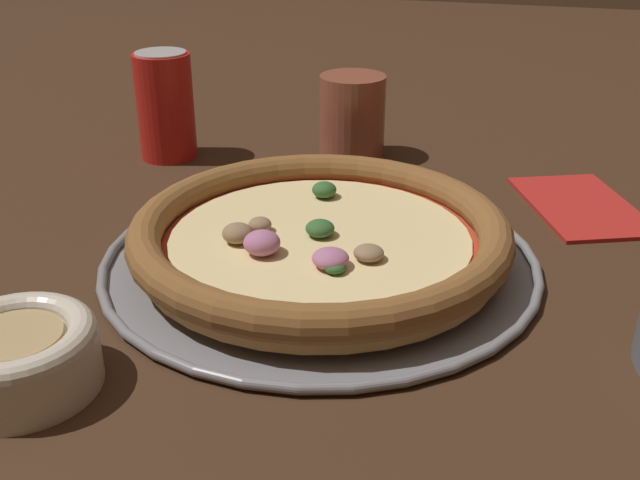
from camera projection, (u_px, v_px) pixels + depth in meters
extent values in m
plane|color=#3D2616|center=(320.00, 263.00, 0.65)|extent=(3.00, 3.00, 0.00)
cylinder|color=gray|center=(320.00, 261.00, 0.65)|extent=(0.37, 0.37, 0.01)
torus|color=gray|center=(320.00, 258.00, 0.65)|extent=(0.38, 0.38, 0.01)
cylinder|color=tan|center=(320.00, 247.00, 0.64)|extent=(0.30, 0.30, 0.01)
torus|color=brown|center=(320.00, 230.00, 0.63)|extent=(0.33, 0.33, 0.03)
cylinder|color=#B7381E|center=(320.00, 239.00, 0.64)|extent=(0.27, 0.27, 0.00)
cylinder|color=beige|center=(320.00, 237.00, 0.64)|extent=(0.26, 0.26, 0.00)
ellipsoid|color=#33602D|center=(320.00, 227.00, 0.64)|extent=(0.04, 0.04, 0.01)
ellipsoid|color=#B26B93|center=(330.00, 258.00, 0.58)|extent=(0.03, 0.03, 0.01)
ellipsoid|color=#33602D|center=(324.00, 190.00, 0.71)|extent=(0.03, 0.03, 0.02)
ellipsoid|color=#8E7051|center=(369.00, 253.00, 0.60)|extent=(0.03, 0.03, 0.01)
ellipsoid|color=#8E7051|center=(238.00, 233.00, 0.62)|extent=(0.04, 0.04, 0.02)
ellipsoid|color=#8E7051|center=(260.00, 225.00, 0.64)|extent=(0.02, 0.02, 0.01)
ellipsoid|color=#B26B93|center=(262.00, 243.00, 0.60)|extent=(0.04, 0.04, 0.02)
ellipsoid|color=#33602D|center=(335.00, 267.00, 0.58)|extent=(0.02, 0.02, 0.01)
cylinder|color=beige|center=(20.00, 363.00, 0.49)|extent=(0.10, 0.10, 0.04)
torus|color=beige|center=(15.00, 339.00, 0.48)|extent=(0.10, 0.10, 0.02)
cylinder|color=tan|center=(15.00, 336.00, 0.48)|extent=(0.06, 0.06, 0.00)
cylinder|color=brown|center=(352.00, 117.00, 0.87)|extent=(0.08, 0.08, 0.10)
cube|color=#B2231E|center=(581.00, 204.00, 0.75)|extent=(0.18, 0.15, 0.01)
cube|color=#B7B7BC|center=(616.00, 204.00, 0.76)|extent=(0.05, 0.04, 0.00)
cylinder|color=red|center=(165.00, 106.00, 0.87)|extent=(0.07, 0.07, 0.12)
cylinder|color=#BCBCC1|center=(160.00, 53.00, 0.84)|extent=(0.06, 0.06, 0.00)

